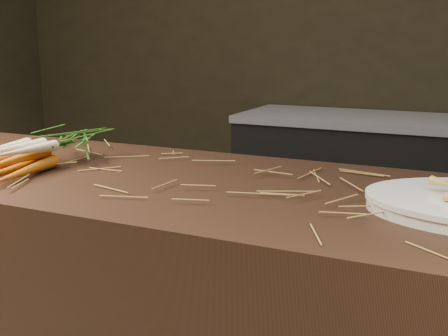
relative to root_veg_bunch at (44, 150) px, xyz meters
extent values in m
cube|color=black|center=(0.43, 2.23, 0.45)|extent=(5.00, 0.04, 2.80)
cube|color=black|center=(0.73, 1.91, -0.55)|extent=(1.80, 0.60, 0.80)
cube|color=#99999E|center=(0.73, 1.91, -0.13)|extent=(1.82, 0.62, 0.04)
cone|color=#CB5F0D|center=(0.01, -0.14, -0.03)|extent=(0.05, 0.28, 0.04)
cone|color=#CB5F0D|center=(0.05, -0.14, -0.03)|extent=(0.08, 0.28, 0.04)
cone|color=#CB5F0D|center=(0.03, -0.15, 0.00)|extent=(0.07, 0.28, 0.04)
cone|color=beige|center=(0.01, -0.14, 0.03)|extent=(0.04, 0.26, 0.04)
cone|color=beige|center=(0.05, -0.13, 0.02)|extent=(0.05, 0.26, 0.05)
ellipsoid|color=#3B691B|center=(-0.01, 0.10, 0.00)|extent=(0.19, 0.25, 0.09)
camera|label=1|loc=(1.07, -1.14, 0.29)|focal=45.00mm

